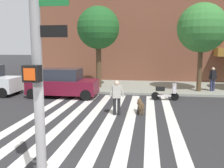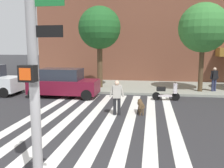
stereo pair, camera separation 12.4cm
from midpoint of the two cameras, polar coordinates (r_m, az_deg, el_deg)
The scene contains 11 objects.
ground_plane at distance 10.98m, azimuth -2.71°, elevation -8.25°, with size 160.00×160.00×0.00m, color #2B2B2D.
sidewalk_far at distance 19.50m, azimuth 2.57°, elevation -0.54°, with size 80.00×6.00×0.15m, color gray.
crosswalk_stripes at distance 10.98m, azimuth -2.66°, elevation -8.24°, with size 6.75×11.08×0.01m.
traffic_light_pole at distance 4.44m, azimuth -17.66°, elevation 12.49°, with size 0.74×0.46×5.80m.
parked_car_behind_first at distance 15.94m, azimuth -11.02°, elevation 0.21°, with size 4.36×1.88×1.82m.
parked_scooter at distance 15.05m, azimuth 12.66°, elevation -1.93°, with size 1.63×0.50×1.11m.
street_tree_nearest at distance 18.51m, azimuth -2.71°, elevation 12.77°, with size 3.12×3.12×5.98m.
street_tree_middle at distance 17.79m, azimuth 20.59°, elevation 12.04°, with size 3.27×3.27×5.92m.
pedestrian_dog_walker at distance 11.47m, azimuth 1.45°, elevation -2.73°, with size 0.71×0.30×1.64m.
dog_on_leash at distance 11.88m, azimuth 6.99°, elevation -4.78°, with size 0.39×1.13×0.65m.
pedestrian_bystander at distance 18.24m, azimuth 22.81°, elevation 1.32°, with size 0.67×0.38×1.64m.
Camera 2 is at (2.22, -4.43, 3.20)m, focal length 39.42 mm.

